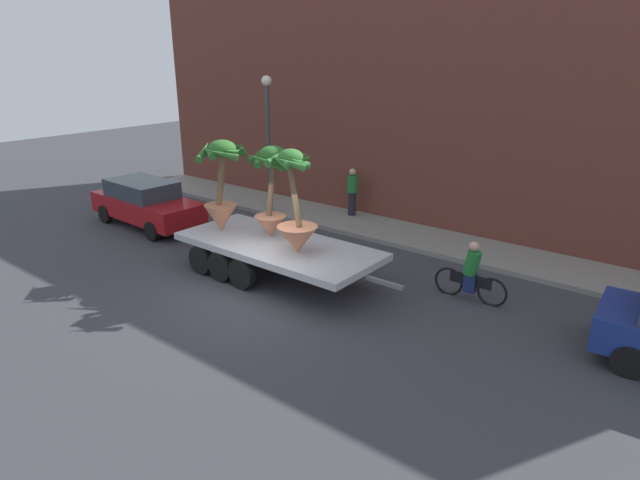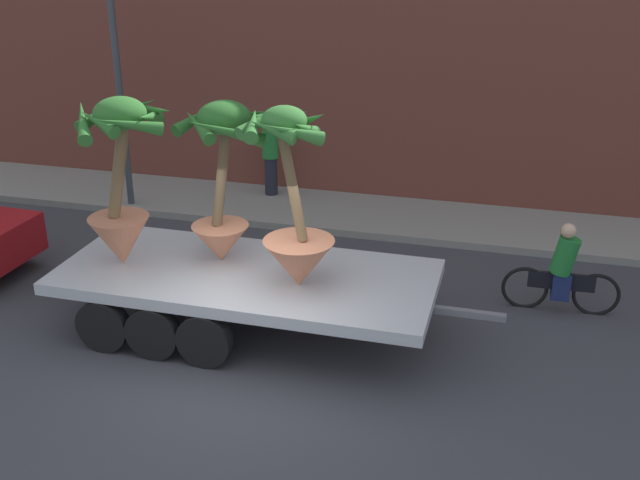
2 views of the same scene
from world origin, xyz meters
name	(u,v)px [view 1 (image 1 of 2)]	position (x,y,z in m)	size (l,w,h in m)	color
ground_plane	(259,293)	(0.00, 0.00, 0.00)	(60.00, 60.00, 0.00)	#38383D
sidewalk	(386,230)	(0.00, 6.10, 0.07)	(24.00, 2.20, 0.15)	gray
building_facade	(417,104)	(0.00, 7.80, 4.10)	(24.00, 1.20, 8.19)	brown
flatbed_trailer	(271,248)	(-0.58, 1.09, 0.76)	(6.66, 2.49, 0.98)	#B7BABF
potted_palm_rear	(295,213)	(0.50, 0.85, 2.01)	(1.37, 1.29, 2.60)	#C17251
potted_palm_middle	(272,191)	(-0.74, 1.36, 2.28)	(1.53, 1.53, 2.50)	#C17251
potted_palm_front	(222,188)	(-2.14, 0.86, 2.24)	(1.59, 1.57, 2.58)	#C17251
cyclist	(471,274)	(4.31, 2.94, 0.67)	(1.84, 0.36, 1.54)	black
trailing_car	(146,202)	(-6.99, 1.65, 0.83)	(4.56, 1.95, 1.58)	maroon
pedestrian_near_gate	(352,191)	(-1.79, 6.65, 1.04)	(0.36, 0.36, 1.71)	black
street_lamp	(268,127)	(-4.54, 5.30, 3.23)	(0.36, 0.36, 4.83)	#383D42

